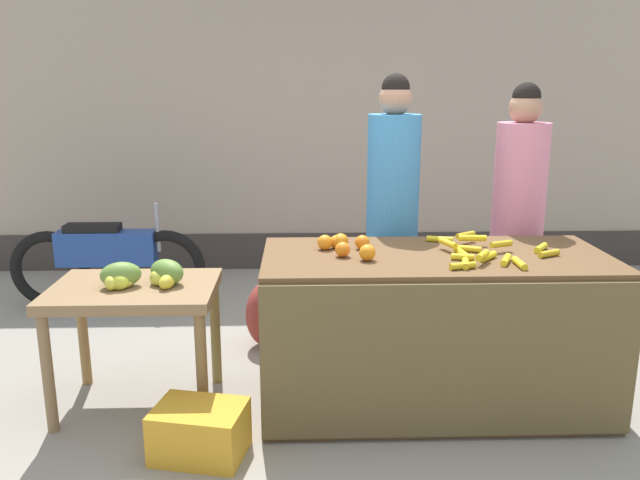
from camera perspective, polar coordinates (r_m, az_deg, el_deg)
ground_plane at (r=3.84m, az=3.41°, el=-14.26°), size 24.00×24.00×0.00m
market_wall_back at (r=6.29m, az=1.19°, el=10.02°), size 7.23×0.23×2.84m
fruit_stall_counter at (r=3.70m, az=10.15°, el=-7.99°), size 1.92×0.88×0.89m
side_table_wooden at (r=3.69m, az=-16.36°, el=-5.52°), size 0.90×0.66×0.72m
banana_bunch_pile at (r=3.59m, az=14.47°, el=-0.96°), size 0.67×0.65×0.07m
orange_pile at (r=3.55m, az=2.36°, el=-0.46°), size 0.31×0.35×0.09m
mango_papaya_pile at (r=3.62m, az=-16.01°, el=-3.12°), size 0.50×0.28×0.14m
vendor_woman_blue_shirt at (r=4.18m, az=6.52°, el=1.90°), size 0.34×0.34×1.88m
vendor_woman_pink_shirt at (r=4.38m, az=17.33°, el=1.53°), size 0.34×0.34×1.82m
parked_motorcycle at (r=5.49m, az=-18.62°, el=-1.72°), size 1.60×0.18×0.88m
produce_crate at (r=3.34m, az=-10.78°, el=-16.58°), size 0.50×0.41×0.26m
produce_sack at (r=4.49m, az=-4.63°, el=-6.60°), size 0.46×0.47×0.48m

